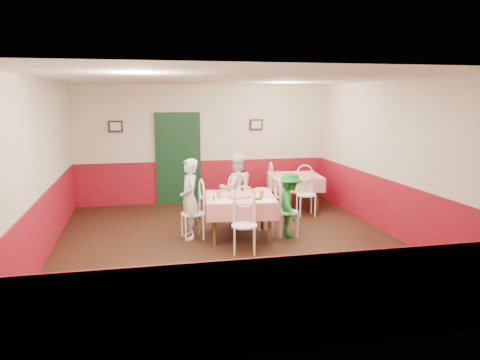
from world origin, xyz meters
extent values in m
plane|color=black|center=(0.00, 0.00, 0.00)|extent=(7.00, 7.00, 0.00)
plane|color=white|center=(0.00, 0.00, 2.80)|extent=(7.00, 7.00, 0.00)
cube|color=beige|center=(0.00, 3.50, 1.40)|extent=(6.00, 0.10, 2.80)
cube|color=beige|center=(0.00, -3.50, 1.40)|extent=(6.00, 0.10, 2.80)
cube|color=beige|center=(-3.00, 0.00, 1.40)|extent=(0.10, 7.00, 2.80)
cube|color=beige|center=(3.00, 0.00, 1.40)|extent=(0.10, 7.00, 2.80)
cube|color=maroon|center=(0.00, 3.48, 0.50)|extent=(6.00, 0.03, 1.00)
cube|color=maroon|center=(0.00, -3.48, 0.50)|extent=(6.00, 0.03, 1.00)
cube|color=maroon|center=(-2.98, 0.00, 0.50)|extent=(0.03, 7.00, 1.00)
cube|color=maroon|center=(2.98, 0.00, 0.50)|extent=(0.03, 7.00, 1.00)
cube|color=black|center=(-0.60, 3.45, 1.05)|extent=(0.96, 0.06, 2.10)
cube|color=black|center=(-2.00, 3.45, 1.85)|extent=(0.32, 0.03, 0.26)
cube|color=black|center=(1.30, 3.45, 1.85)|extent=(0.32, 0.03, 0.26)
cube|color=white|center=(-1.90, 3.45, 1.50)|extent=(0.10, 0.03, 0.10)
cube|color=red|center=(0.24, 0.41, 0.38)|extent=(1.37, 1.37, 0.77)
cube|color=red|center=(1.96, 2.42, 0.38)|extent=(1.23, 1.23, 0.77)
cylinder|color=#B74723|center=(0.21, 0.34, 0.77)|extent=(0.47, 0.47, 0.03)
cylinder|color=white|center=(-0.19, 0.46, 0.77)|extent=(0.28, 0.28, 0.01)
cylinder|color=white|center=(0.65, 0.35, 0.77)|extent=(0.28, 0.28, 0.01)
cylinder|color=white|center=(0.29, 0.81, 0.77)|extent=(0.28, 0.28, 0.01)
cylinder|color=#BF7219|center=(-0.17, 0.24, 0.83)|extent=(0.09, 0.09, 0.15)
cylinder|color=#BF7219|center=(0.56, 0.13, 0.83)|extent=(0.08, 0.08, 0.13)
cylinder|color=#BF7219|center=(0.12, 0.84, 0.82)|extent=(0.08, 0.08, 0.13)
cylinder|color=#381C0A|center=(0.36, 0.80, 0.86)|extent=(0.06, 0.06, 0.20)
cylinder|color=silver|center=(-0.23, 0.06, 0.81)|extent=(0.04, 0.04, 0.09)
cylinder|color=silver|center=(-0.15, 0.03, 0.81)|extent=(0.04, 0.04, 0.09)
cylinder|color=#B23319|center=(-0.28, 0.12, 0.81)|extent=(0.04, 0.04, 0.09)
cube|color=white|center=(-0.17, 0.07, 0.76)|extent=(0.30, 0.40, 0.00)
cube|color=white|center=(0.58, -0.02, 0.76)|extent=(0.42, 0.48, 0.00)
cube|color=black|center=(0.48, 0.05, 0.77)|extent=(0.12, 0.10, 0.02)
imported|color=gray|center=(-0.65, 0.53, 0.72)|extent=(0.40, 0.56, 1.44)
imported|color=gray|center=(0.36, 1.31, 0.71)|extent=(0.72, 0.58, 1.41)
imported|color=gray|center=(1.13, 0.30, 0.59)|extent=(0.56, 0.82, 1.18)
camera|label=1|loc=(-1.49, -7.58, 2.49)|focal=35.00mm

